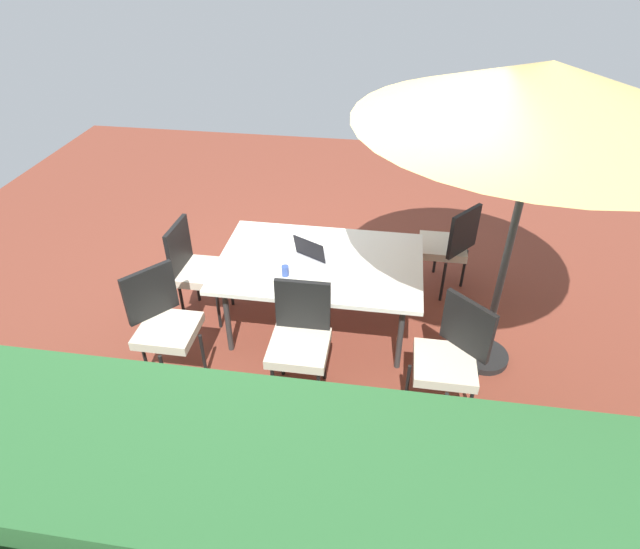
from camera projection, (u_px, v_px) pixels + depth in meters
name	position (u px, v px, depth m)	size (l,w,h in m)	color
ground_plane	(320.00, 326.00, 5.09)	(10.00, 10.00, 0.02)	brown
hedge_row	(247.00, 535.00, 2.68)	(6.30, 0.93, 1.37)	#2D6633
dining_table	(320.00, 265.00, 4.69)	(1.80, 1.20, 0.75)	silver
patio_umbrella	(546.00, 94.00, 3.38)	(2.51, 2.51, 2.54)	#4C4C4C
chair_northwest	(451.00, 355.00, 3.95)	(0.59, 0.59, 0.98)	beige
chair_east	(197.00, 266.00, 4.93)	(0.47, 0.46, 0.98)	beige
chair_north	(300.00, 337.00, 4.12)	(0.46, 0.46, 0.98)	beige
chair_southwest	(449.00, 244.00, 5.27)	(0.58, 0.58, 0.98)	beige
chair_northeast	(163.00, 321.00, 4.28)	(0.58, 0.58, 0.98)	beige
laptop	(314.00, 252.00, 4.68)	(0.40, 0.37, 0.21)	#B7B7BC
cup	(285.00, 271.00, 4.45)	(0.06, 0.06, 0.09)	#334C99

